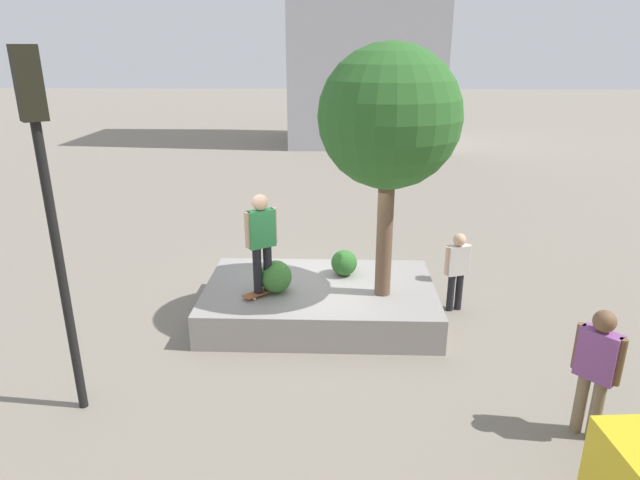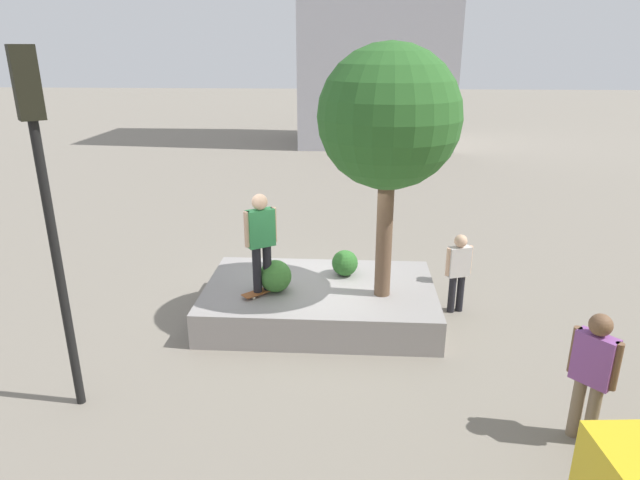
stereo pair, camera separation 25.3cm
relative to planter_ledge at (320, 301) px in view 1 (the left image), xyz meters
name	(u,v)px [view 1 (the left image)]	position (x,y,z in m)	size (l,w,h in m)	color
ground_plane	(315,312)	(0.11, -0.18, -0.31)	(120.00, 120.00, 0.00)	gray
planter_ledge	(320,301)	(0.00, 0.00, 0.00)	(4.23, 2.68, 0.63)	gray
plaza_tree	(389,119)	(-1.13, 0.28, 3.39)	(2.33, 2.33, 4.27)	brown
boxwood_shrub	(344,263)	(-0.45, -0.54, 0.56)	(0.50, 0.50, 0.50)	#2D6628
hedge_clump	(276,277)	(0.79, 0.27, 0.60)	(0.58, 0.58, 0.58)	#3D7A33
skateboard	(263,292)	(1.00, 0.41, 0.37)	(0.72, 0.71, 0.07)	brown
skateboarder	(261,237)	(1.00, 0.41, 1.41)	(0.52, 0.43, 1.77)	black
traffic_light_corner	(45,180)	(3.25, 2.84, 2.96)	(0.37, 0.37, 4.82)	black
passerby_with_bag	(457,266)	(-2.57, -0.37, 0.58)	(0.50, 0.30, 1.55)	black
bystander_watching	(596,365)	(-3.57, 3.20, 0.72)	(0.48, 0.49, 1.79)	#847056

